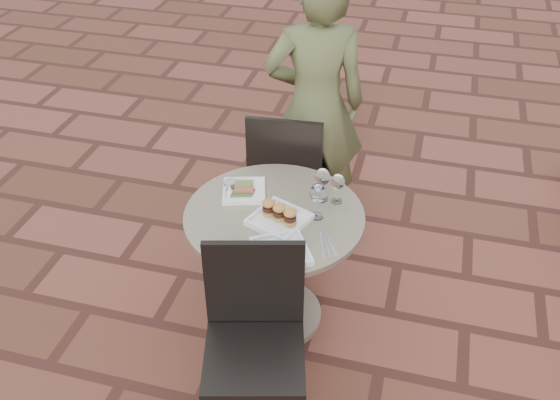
% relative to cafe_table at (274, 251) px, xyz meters
% --- Properties ---
extents(ground, '(60.00, 60.00, 0.00)m').
position_rel_cafe_table_xyz_m(ground, '(0.21, 0.19, -0.48)').
color(ground, brown).
rests_on(ground, ground).
extents(cafe_table, '(0.90, 0.90, 0.73)m').
position_rel_cafe_table_xyz_m(cafe_table, '(0.00, 0.00, 0.00)').
color(cafe_table, gray).
rests_on(cafe_table, ground).
extents(chair_far, '(0.47, 0.47, 0.93)m').
position_rel_cafe_table_xyz_m(chair_far, '(-0.11, 0.68, 0.07)').
color(chair_far, black).
rests_on(chair_far, ground).
extents(chair_near, '(0.54, 0.54, 0.93)m').
position_rel_cafe_table_xyz_m(chair_near, '(0.07, -0.56, 0.07)').
color(chair_near, black).
rests_on(chair_near, ground).
extents(diner, '(0.72, 0.59, 1.70)m').
position_rel_cafe_table_xyz_m(diner, '(-0.00, 0.92, 0.37)').
color(diner, brown).
rests_on(diner, ground).
extents(plate_salmon, '(0.27, 0.27, 0.06)m').
position_rel_cafe_table_xyz_m(plate_salmon, '(-0.20, 0.13, 0.26)').
color(plate_salmon, white).
rests_on(plate_salmon, cafe_table).
extents(plate_sliders, '(0.32, 0.32, 0.16)m').
position_rel_cafe_table_xyz_m(plate_sliders, '(0.04, -0.06, 0.28)').
color(plate_sliders, white).
rests_on(plate_sliders, cafe_table).
extents(plate_tuna, '(0.33, 0.33, 0.03)m').
position_rel_cafe_table_xyz_m(plate_tuna, '(0.11, -0.28, 0.26)').
color(plate_tuna, white).
rests_on(plate_tuna, cafe_table).
extents(wine_glass_right, '(0.08, 0.08, 0.19)m').
position_rel_cafe_table_xyz_m(wine_glass_right, '(0.21, 0.03, 0.38)').
color(wine_glass_right, white).
rests_on(wine_glass_right, cafe_table).
extents(wine_glass_mid, '(0.08, 0.08, 0.18)m').
position_rel_cafe_table_xyz_m(wine_glass_mid, '(0.20, 0.18, 0.38)').
color(wine_glass_mid, white).
rests_on(wine_glass_mid, cafe_table).
extents(wine_glass_far, '(0.07, 0.07, 0.16)m').
position_rel_cafe_table_xyz_m(wine_glass_far, '(0.28, 0.18, 0.36)').
color(wine_glass_far, white).
rests_on(wine_glass_far, cafe_table).
extents(steel_ramekin, '(0.07, 0.07, 0.05)m').
position_rel_cafe_table_xyz_m(steel_ramekin, '(-0.28, 0.14, 0.27)').
color(steel_ramekin, silver).
rests_on(steel_ramekin, cafe_table).
extents(cutlery_set, '(0.15, 0.20, 0.00)m').
position_rel_cafe_table_xyz_m(cutlery_set, '(0.30, -0.17, 0.25)').
color(cutlery_set, silver).
rests_on(cutlery_set, cafe_table).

